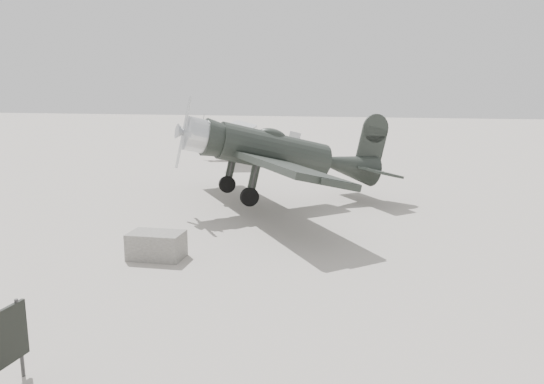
{
  "coord_description": "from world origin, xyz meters",
  "views": [
    {
      "loc": [
        3.87,
        -16.11,
        5.05
      ],
      "look_at": [
        -0.32,
        1.5,
        1.5
      ],
      "focal_mm": 35.0,
      "sensor_mm": 36.0,
      "label": 1
    }
  ],
  "objects_px": {
    "equipment_block": "(157,245)",
    "highwing_monoplane": "(246,135)",
    "lowwing_monoplane": "(283,154)",
    "sign_board": "(5,339)"
  },
  "relations": [
    {
      "from": "lowwing_monoplane",
      "to": "highwing_monoplane",
      "type": "xyz_separation_m",
      "value": [
        -5.91,
        14.66,
        -0.5
      ]
    },
    {
      "from": "equipment_block",
      "to": "highwing_monoplane",
      "type": "bearing_deg",
      "value": 99.39
    },
    {
      "from": "highwing_monoplane",
      "to": "lowwing_monoplane",
      "type": "bearing_deg",
      "value": -77.25
    },
    {
      "from": "highwing_monoplane",
      "to": "equipment_block",
      "type": "relative_size",
      "value": 6.27
    },
    {
      "from": "lowwing_monoplane",
      "to": "sign_board",
      "type": "relative_size",
      "value": 8.34
    },
    {
      "from": "lowwing_monoplane",
      "to": "equipment_block",
      "type": "relative_size",
      "value": 7.56
    },
    {
      "from": "highwing_monoplane",
      "to": "sign_board",
      "type": "relative_size",
      "value": 6.91
    },
    {
      "from": "highwing_monoplane",
      "to": "equipment_block",
      "type": "xyz_separation_m",
      "value": [
        3.74,
        -22.6,
        -1.38
      ]
    },
    {
      "from": "lowwing_monoplane",
      "to": "highwing_monoplane",
      "type": "height_order",
      "value": "lowwing_monoplane"
    },
    {
      "from": "equipment_block",
      "to": "sign_board",
      "type": "relative_size",
      "value": 1.1
    }
  ]
}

